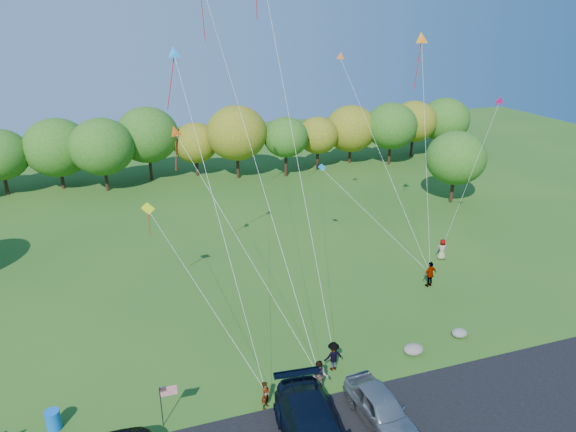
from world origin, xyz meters
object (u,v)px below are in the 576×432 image
Objects in this scene: flyer_d at (430,274)px; flyer_b at (320,377)px; flyer_c at (333,356)px; flyer_e at (442,249)px; minivan_silver at (381,408)px; trash_barrel at (53,420)px; flyer_a at (266,395)px.

flyer_b is at bearing 23.21° from flyer_d.
flyer_c is 12.04m from flyer_d.
flyer_d is 4.85m from flyer_e.
minivan_silver is 3.50m from flyer_b.
minivan_silver is 15.40m from trash_barrel.
minivan_silver is 14.47m from flyer_d.
trash_barrel is at bearing -157.91° from flyer_b.
flyer_e is 29.40m from trash_barrel.
flyer_c is at bearing 54.77° from flyer_e.
flyer_d is (14.53, 8.09, 0.20)m from flyer_a.
flyer_a is at bearing 51.59° from flyer_e.
flyer_c is 0.89× the size of flyer_d.
flyer_b is (-1.97, 2.90, 0.06)m from minivan_silver.
flyer_e is at bearing 19.49° from trash_barrel.
flyer_c reaches higher than minivan_silver.
flyer_d is (9.63, 10.79, 0.08)m from minivan_silver.
flyer_d reaches higher than flyer_b.
minivan_silver is at bearing 66.39° from flyer_e.
flyer_d is at bearing 63.39° from flyer_b.
flyer_b reaches higher than flyer_a.
flyer_b reaches higher than minivan_silver.
minivan_silver is 2.81× the size of flyer_e.
trash_barrel is at bearing -2.74° from flyer_c.
minivan_silver is at bearing 95.04° from flyer_c.
flyer_a reaches higher than trash_barrel.
flyer_b is 0.98× the size of flyer_d.
flyer_c reaches higher than trash_barrel.
flyer_b is 18.80m from flyer_e.
flyer_e is at bearing -146.28° from flyer_c.
minivan_silver is at bearing -75.06° from flyer_a.
trash_barrel is (-27.71, -9.81, -0.34)m from flyer_e.
flyer_e is at bearing -144.79° from flyer_d.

